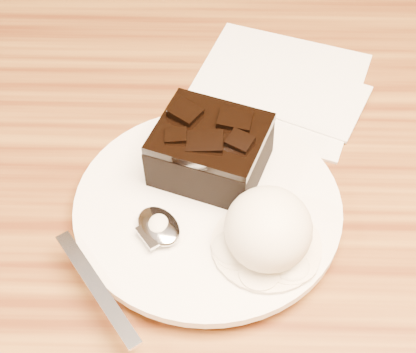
{
  "coord_description": "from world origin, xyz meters",
  "views": [
    {
      "loc": [
        -0.09,
        -0.4,
        1.19
      ],
      "look_at": [
        -0.09,
        -0.05,
        0.79
      ],
      "focal_mm": 56.92,
      "sensor_mm": 36.0,
      "label": 1
    }
  ],
  "objects_px": {
    "ice_cream_scoop": "(268,229)",
    "napkin": "(277,85)",
    "dining_table": "(279,349)",
    "spoon": "(159,227)",
    "plate": "(208,210)",
    "brownie": "(210,152)"
  },
  "relations": [
    {
      "from": "dining_table",
      "to": "plate",
      "type": "relative_size",
      "value": 5.41
    },
    {
      "from": "dining_table",
      "to": "plate",
      "type": "distance_m",
      "value": 0.4
    },
    {
      "from": "plate",
      "to": "spoon",
      "type": "height_order",
      "value": "spoon"
    },
    {
      "from": "dining_table",
      "to": "spoon",
      "type": "bearing_deg",
      "value": -144.77
    },
    {
      "from": "dining_table",
      "to": "brownie",
      "type": "xyz_separation_m",
      "value": [
        -0.09,
        -0.03,
        0.41
      ]
    },
    {
      "from": "plate",
      "to": "ice_cream_scoop",
      "type": "distance_m",
      "value": 0.07
    },
    {
      "from": "brownie",
      "to": "spoon",
      "type": "distance_m",
      "value": 0.08
    },
    {
      "from": "ice_cream_scoop",
      "to": "spoon",
      "type": "height_order",
      "value": "ice_cream_scoop"
    },
    {
      "from": "plate",
      "to": "spoon",
      "type": "relative_size",
      "value": 1.3
    },
    {
      "from": "ice_cream_scoop",
      "to": "spoon",
      "type": "xyz_separation_m",
      "value": [
        -0.08,
        0.01,
        -0.02
      ]
    },
    {
      "from": "ice_cream_scoop",
      "to": "napkin",
      "type": "height_order",
      "value": "ice_cream_scoop"
    },
    {
      "from": "plate",
      "to": "napkin",
      "type": "distance_m",
      "value": 0.18
    },
    {
      "from": "dining_table",
      "to": "plate",
      "type": "xyz_separation_m",
      "value": [
        -0.09,
        -0.06,
        0.38
      ]
    },
    {
      "from": "brownie",
      "to": "napkin",
      "type": "height_order",
      "value": "brownie"
    },
    {
      "from": "dining_table",
      "to": "ice_cream_scoop",
      "type": "bearing_deg",
      "value": -113.78
    },
    {
      "from": "ice_cream_scoop",
      "to": "napkin",
      "type": "relative_size",
      "value": 0.44
    },
    {
      "from": "ice_cream_scoop",
      "to": "spoon",
      "type": "distance_m",
      "value": 0.09
    },
    {
      "from": "brownie",
      "to": "plate",
      "type": "bearing_deg",
      "value": -92.06
    },
    {
      "from": "dining_table",
      "to": "plate",
      "type": "bearing_deg",
      "value": -145.83
    },
    {
      "from": "spoon",
      "to": "napkin",
      "type": "xyz_separation_m",
      "value": [
        0.1,
        0.19,
        -0.02
      ]
    },
    {
      "from": "plate",
      "to": "ice_cream_scoop",
      "type": "height_order",
      "value": "ice_cream_scoop"
    },
    {
      "from": "plate",
      "to": "spoon",
      "type": "xyz_separation_m",
      "value": [
        -0.04,
        -0.03,
        0.01
      ]
    }
  ]
}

